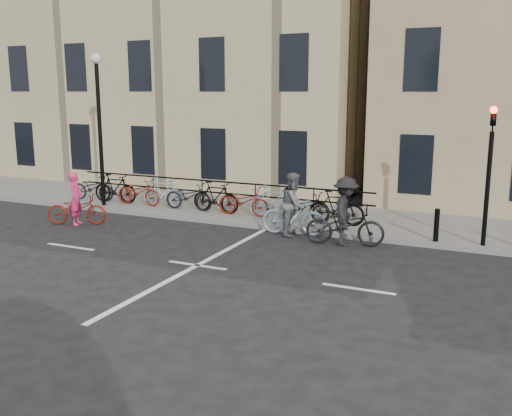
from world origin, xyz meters
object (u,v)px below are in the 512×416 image
at_px(cyclist_dark, 345,219).
at_px(cyclist_grey, 294,210).
at_px(traffic_light, 490,159).
at_px(lamp_post, 99,111).
at_px(cyclist_pink, 77,207).

bearing_deg(cyclist_dark, cyclist_grey, 63.31).
relative_size(traffic_light, lamp_post, 0.74).
bearing_deg(cyclist_pink, lamp_post, -4.30).
xyz_separation_m(cyclist_pink, cyclist_grey, (6.72, 1.64, 0.17)).
bearing_deg(lamp_post, cyclist_pink, -70.52).
xyz_separation_m(traffic_light, cyclist_grey, (-5.18, -0.54, -1.70)).
bearing_deg(cyclist_pink, cyclist_dark, -105.77).
bearing_deg(traffic_light, lamp_post, 179.73).
distance_m(cyclist_grey, cyclist_dark, 1.75).
distance_m(lamp_post, cyclist_pink, 3.76).
relative_size(lamp_post, cyclist_dark, 2.35).
xyz_separation_m(traffic_light, cyclist_pink, (-11.91, -2.18, -1.87)).
relative_size(lamp_post, cyclist_pink, 2.67).
xyz_separation_m(lamp_post, cyclist_grey, (7.52, -0.60, -2.74)).
xyz_separation_m(cyclist_pink, cyclist_dark, (8.42, 1.18, 0.17)).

